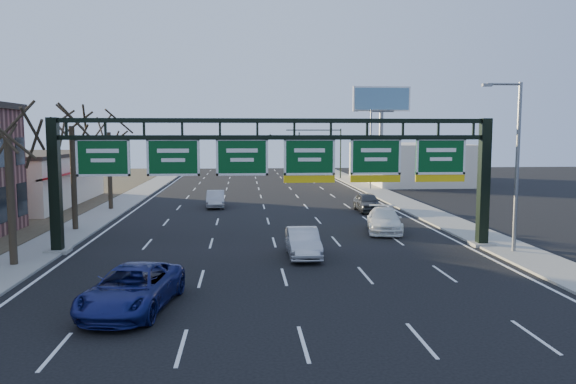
{
  "coord_description": "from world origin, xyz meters",
  "views": [
    {
      "loc": [
        -1.79,
        -22.4,
        6.38
      ],
      "look_at": [
        0.64,
        7.76,
        3.2
      ],
      "focal_mm": 35.0,
      "sensor_mm": 36.0,
      "label": 1
    }
  ],
  "objects": [
    {
      "name": "lane_markings",
      "position": [
        0.0,
        20.0,
        0.01
      ],
      "size": [
        21.6,
        120.0,
        0.01
      ],
      "primitive_type": "cube",
      "color": "white",
      "rests_on": "ground"
    },
    {
      "name": "streetlight_far",
      "position": [
        12.47,
        40.0,
        5.08
      ],
      "size": [
        2.15,
        0.22,
        9.0
      ],
      "color": "slate",
      "rests_on": "sidewalk_right"
    },
    {
      "name": "streetlight_near",
      "position": [
        12.47,
        6.0,
        5.08
      ],
      "size": [
        2.15,
        0.22,
        9.0
      ],
      "color": "slate",
      "rests_on": "sidewalk_right"
    },
    {
      "name": "sidewalk_right",
      "position": [
        12.8,
        20.0,
        0.06
      ],
      "size": [
        3.0,
        120.0,
        0.12
      ],
      "primitive_type": "cube",
      "color": "gray",
      "rests_on": "ground"
    },
    {
      "name": "car_silver_distant",
      "position": [
        -4.18,
        26.12,
        0.71
      ],
      "size": [
        1.66,
        4.37,
        1.42
      ],
      "primitive_type": "imported",
      "rotation": [
        0.0,
        0.0,
        0.04
      ],
      "color": "#9F9EA3",
      "rests_on": "ground"
    },
    {
      "name": "traffic_signal_mast",
      "position": [
        5.69,
        55.0,
        5.5
      ],
      "size": [
        10.16,
        0.54,
        7.0
      ],
      "color": "black",
      "rests_on": "ground"
    },
    {
      "name": "cream_strip",
      "position": [
        -21.48,
        29.0,
        2.36
      ],
      "size": [
        10.9,
        18.4,
        4.7
      ],
      "color": "beige",
      "rests_on": "ground"
    },
    {
      "name": "tree_mid",
      "position": [
        -12.8,
        15.0,
        7.85
      ],
      "size": [
        3.6,
        3.6,
        9.24
      ],
      "color": "#30281B",
      "rests_on": "sidewalk_left"
    },
    {
      "name": "billboard_right",
      "position": [
        15.0,
        44.98,
        9.06
      ],
      "size": [
        7.0,
        0.5,
        12.0
      ],
      "color": "slate",
      "rests_on": "ground"
    },
    {
      "name": "building_right_distant",
      "position": [
        20.0,
        50.0,
        2.5
      ],
      "size": [
        12.0,
        20.0,
        5.0
      ],
      "primitive_type": "cube",
      "color": "beige",
      "rests_on": "ground"
    },
    {
      "name": "car_white_wagon",
      "position": [
        7.33,
        12.95,
        0.76
      ],
      "size": [
        3.06,
        5.52,
        1.51
      ],
      "primitive_type": "imported",
      "rotation": [
        0.0,
        0.0,
        -0.19
      ],
      "color": "white",
      "rests_on": "ground"
    },
    {
      "name": "car_grey_far",
      "position": [
        8.34,
        22.39,
        0.77
      ],
      "size": [
        1.88,
        4.53,
        1.53
      ],
      "primitive_type": "imported",
      "rotation": [
        0.0,
        0.0,
        -0.02
      ],
      "color": "#3A3B3E",
      "rests_on": "ground"
    },
    {
      "name": "tree_far",
      "position": [
        -12.8,
        25.0,
        7.48
      ],
      "size": [
        3.6,
        3.6,
        8.86
      ],
      "color": "#30281B",
      "rests_on": "sidewalk_left"
    },
    {
      "name": "car_blue_suv",
      "position": [
        -5.83,
        -2.21,
        0.79
      ],
      "size": [
        3.5,
        6.03,
        1.58
      ],
      "primitive_type": "imported",
      "rotation": [
        0.0,
        0.0,
        -0.16
      ],
      "color": "navy",
      "rests_on": "ground"
    },
    {
      "name": "tree_gantry",
      "position": [
        -12.8,
        5.0,
        7.11
      ],
      "size": [
        3.6,
        3.6,
        8.48
      ],
      "color": "#30281B",
      "rests_on": "sidewalk_left"
    },
    {
      "name": "sidewalk_left",
      "position": [
        -12.8,
        20.0,
        0.06
      ],
      "size": [
        3.0,
        120.0,
        0.12
      ],
      "primitive_type": "cube",
      "color": "gray",
      "rests_on": "ground"
    },
    {
      "name": "ground",
      "position": [
        0.0,
        0.0,
        0.0
      ],
      "size": [
        160.0,
        160.0,
        0.0
      ],
      "primitive_type": "plane",
      "color": "black",
      "rests_on": "ground"
    },
    {
      "name": "sign_gantry",
      "position": [
        0.16,
        8.0,
        4.63
      ],
      "size": [
        24.6,
        1.2,
        7.2
      ],
      "color": "black",
      "rests_on": "ground"
    },
    {
      "name": "car_silver_sedan",
      "position": [
        1.28,
        6.05,
        0.74
      ],
      "size": [
        1.56,
        4.48,
        1.47
      ],
      "primitive_type": "imported",
      "rotation": [
        0.0,
        0.0,
        0.0
      ],
      "color": "#A9AAAE",
      "rests_on": "ground"
    }
  ]
}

